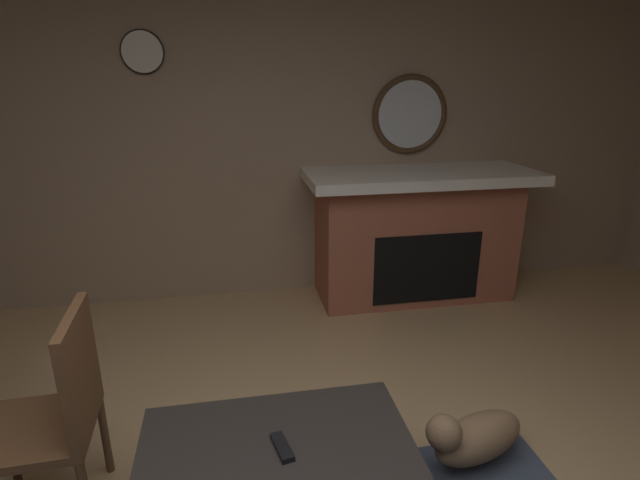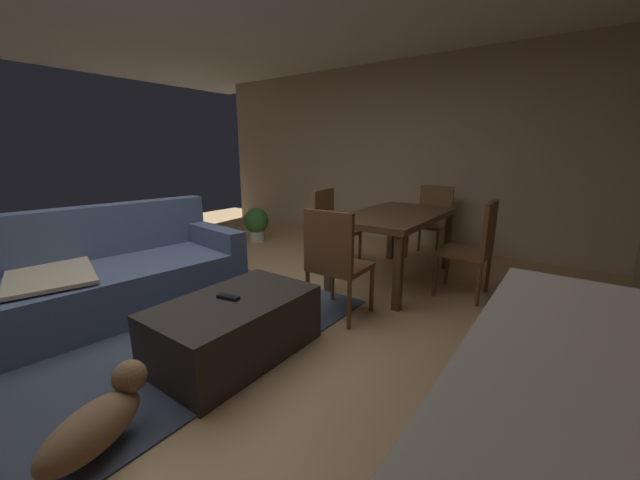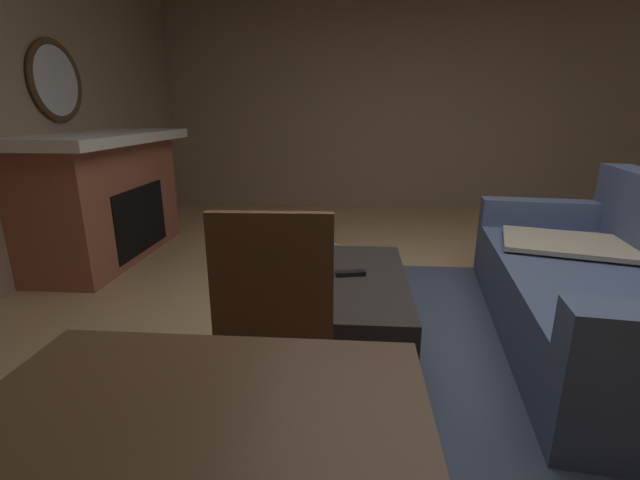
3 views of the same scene
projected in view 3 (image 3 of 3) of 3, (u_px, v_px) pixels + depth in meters
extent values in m
plane|color=tan|center=(465.00, 349.00, 2.39)|extent=(8.98, 8.98, 0.00)
cube|color=#9E846B|center=(404.00, 105.00, 5.59)|extent=(0.12, 6.65, 2.64)
cube|color=#3D475B|center=(470.00, 348.00, 2.39)|extent=(2.60, 2.00, 0.01)
cube|color=#9E5642|center=(105.00, 202.00, 3.76)|extent=(1.59, 0.60, 1.00)
cube|color=black|center=(137.00, 219.00, 3.79)|extent=(0.87, 0.10, 0.56)
cube|color=white|center=(102.00, 138.00, 3.61)|extent=(1.83, 0.76, 0.08)
torus|color=#4C331E|center=(56.00, 81.00, 3.50)|extent=(0.64, 0.05, 0.64)
cylinder|color=silver|center=(56.00, 81.00, 3.50)|extent=(0.54, 0.01, 0.54)
cube|color=#4C5B7F|center=(595.00, 307.00, 2.42)|extent=(2.23, 1.26, 0.42)
cube|color=#4C5B7F|center=(552.00, 214.00, 3.24)|extent=(0.31, 1.01, 0.20)
cube|color=tan|center=(576.00, 244.00, 2.75)|extent=(0.78, 0.97, 0.03)
cube|color=#2D2826|center=(344.00, 311.00, 2.39)|extent=(1.09, 0.66, 0.41)
cube|color=black|center=(351.00, 273.00, 2.34)|extent=(0.08, 0.17, 0.02)
cube|color=#513823|center=(100.00, 480.00, 1.13)|extent=(0.07, 0.07, 0.68)
cube|color=brown|center=(265.00, 376.00, 1.42)|extent=(0.46, 0.46, 0.04)
cube|color=brown|center=(271.00, 278.00, 1.54)|extent=(0.06, 0.44, 0.48)
cylinder|color=brown|center=(190.00, 479.00, 1.30)|extent=(0.04, 0.04, 0.41)
cylinder|color=brown|center=(327.00, 397.00, 1.67)|extent=(0.04, 0.04, 0.41)
cylinder|color=brown|center=(224.00, 395.00, 1.68)|extent=(0.04, 0.04, 0.41)
ellipsoid|color=#8C6B4C|center=(327.00, 260.00, 3.34)|extent=(0.55, 0.36, 0.22)
sphere|color=#8C6B4C|center=(335.00, 254.00, 3.09)|extent=(0.16, 0.16, 0.16)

